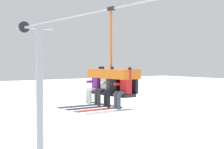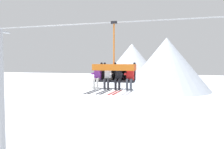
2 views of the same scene
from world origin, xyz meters
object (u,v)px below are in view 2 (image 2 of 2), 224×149
skier_purple (97,76)px  skier_black (119,76)px  lift_tower_near (1,92)px  chairlift_chair (114,70)px  skier_red (130,77)px  skier_white (108,76)px

skier_purple → skier_black: (1.06, 0.00, 0.00)m
lift_tower_near → skier_purple: (6.53, -0.92, 1.17)m
chairlift_chair → skier_purple: size_ratio=1.86×
skier_red → chairlift_chair: bearing=165.1°
skier_black → lift_tower_near: bearing=173.1°
skier_purple → skier_red: 1.60m
skier_white → skier_red: bearing=0.0°
lift_tower_near → skier_black: bearing=-6.9°
lift_tower_near → skier_purple: lift_tower_near is taller
lift_tower_near → chairlift_chair: 7.51m
chairlift_chair → skier_black: 0.45m
chairlift_chair → skier_red: (0.80, -0.21, -0.29)m
lift_tower_near → chairlift_chair: (7.33, -0.71, 1.47)m
skier_purple → skier_black: size_ratio=1.00×
skier_white → skier_black: same height
skier_white → skier_black: size_ratio=1.00×
chairlift_chair → skier_black: bearing=-39.1°
lift_tower_near → skier_black: size_ratio=4.87×
skier_purple → lift_tower_near: bearing=172.0°
lift_tower_near → skier_purple: 6.70m
skier_white → skier_purple: bearing=180.0°
lift_tower_near → skier_white: (7.06, -0.92, 1.17)m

